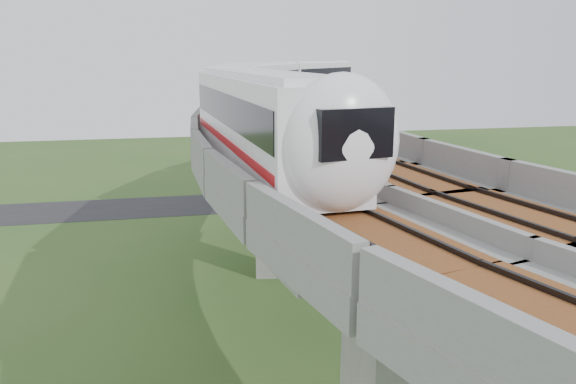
% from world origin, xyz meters
% --- Properties ---
extents(ground, '(160.00, 160.00, 0.00)m').
position_xyz_m(ground, '(0.00, 0.00, 0.00)').
color(ground, '#2F5020').
rests_on(ground, ground).
extents(dirt_lot, '(18.00, 26.00, 0.04)m').
position_xyz_m(dirt_lot, '(14.00, -2.00, 0.02)').
color(dirt_lot, gray).
rests_on(dirt_lot, ground).
extents(asphalt_road, '(60.00, 8.00, 0.03)m').
position_xyz_m(asphalt_road, '(0.00, 30.00, 0.01)').
color(asphalt_road, '#232326').
rests_on(asphalt_road, ground).
extents(viaduct, '(19.58, 73.98, 11.40)m').
position_xyz_m(viaduct, '(3.84, 0.00, 9.05)').
color(viaduct, '#99968E').
rests_on(viaduct, ground).
extents(metro_train, '(21.32, 58.70, 3.64)m').
position_xyz_m(metro_train, '(2.84, 17.07, 12.31)').
color(metro_train, white).
rests_on(metro_train, ground).
extents(fence, '(3.87, 38.73, 1.50)m').
position_xyz_m(fence, '(9.75, 0.00, 0.75)').
color(fence, '#2D382D').
rests_on(fence, ground).
extents(tree_0, '(2.61, 2.61, 3.42)m').
position_xyz_m(tree_0, '(12.20, 23.62, 2.31)').
color(tree_0, '#382314').
rests_on(tree_0, ground).
extents(tree_1, '(3.17, 3.17, 3.94)m').
position_xyz_m(tree_1, '(9.56, 17.14, 2.59)').
color(tree_1, '#382314').
rests_on(tree_1, ground).
extents(tree_2, '(2.08, 2.08, 2.56)m').
position_xyz_m(tree_2, '(8.25, 10.30, 1.67)').
color(tree_2, '#382314').
rests_on(tree_2, ground).
extents(tree_3, '(2.30, 2.30, 2.79)m').
position_xyz_m(tree_3, '(6.41, 6.39, 1.81)').
color(tree_3, '#382314').
rests_on(tree_3, ground).
extents(tree_4, '(2.32, 2.32, 3.45)m').
position_xyz_m(tree_4, '(6.99, -1.86, 2.46)').
color(tree_4, '#382314').
rests_on(tree_4, ground).
extents(tree_5, '(2.48, 2.48, 3.42)m').
position_xyz_m(tree_5, '(6.06, -5.32, 2.36)').
color(tree_5, '#382314').
rests_on(tree_5, ground).
extents(car_dark, '(4.02, 2.73, 1.08)m').
position_xyz_m(car_dark, '(10.92, 5.78, 0.58)').
color(car_dark, black).
rests_on(car_dark, dirt_lot).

